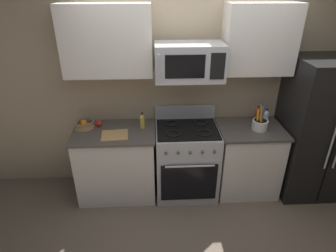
% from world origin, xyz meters
% --- Properties ---
extents(ground_plane, '(16.00, 16.00, 0.00)m').
position_xyz_m(ground_plane, '(0.00, 0.00, 0.00)').
color(ground_plane, '#6B5B4C').
extents(wall_back, '(8.00, 0.10, 2.60)m').
position_xyz_m(wall_back, '(0.00, 1.08, 1.30)').
color(wall_back, tan).
rests_on(wall_back, ground).
extents(counter_left, '(0.98, 0.64, 0.91)m').
position_xyz_m(counter_left, '(-0.88, 0.69, 0.46)').
color(counter_left, silver).
rests_on(counter_left, ground).
extents(range_oven, '(0.76, 0.69, 1.09)m').
position_xyz_m(range_oven, '(-0.00, 0.69, 0.47)').
color(range_oven, '#B2B5BA').
rests_on(range_oven, ground).
extents(counter_right, '(0.79, 0.64, 0.91)m').
position_xyz_m(counter_right, '(0.79, 0.69, 0.46)').
color(counter_right, silver).
rests_on(counter_right, ground).
extents(refrigerator, '(0.83, 0.76, 1.76)m').
position_xyz_m(refrigerator, '(1.62, 0.67, 0.88)').
color(refrigerator, black).
rests_on(refrigerator, ground).
extents(microwave, '(0.75, 0.44, 0.39)m').
position_xyz_m(microwave, '(-0.00, 0.72, 1.73)').
color(microwave, '#B2B5BA').
extents(upper_cabinets_left, '(0.97, 0.34, 0.76)m').
position_xyz_m(upper_cabinets_left, '(-0.89, 0.86, 1.93)').
color(upper_cabinets_left, silver).
extents(upper_cabinets_right, '(0.78, 0.34, 0.76)m').
position_xyz_m(upper_cabinets_right, '(0.79, 0.86, 1.93)').
color(upper_cabinets_right, silver).
extents(utensil_crock, '(0.18, 0.18, 0.33)m').
position_xyz_m(utensil_crock, '(0.87, 0.65, 0.98)').
color(utensil_crock, white).
rests_on(utensil_crock, counter_right).
extents(fruit_basket, '(0.25, 0.25, 0.11)m').
position_xyz_m(fruit_basket, '(-1.25, 0.81, 0.96)').
color(fruit_basket, '#9E7A4C').
rests_on(fruit_basket, counter_left).
extents(apple_loose, '(0.08, 0.08, 0.08)m').
position_xyz_m(apple_loose, '(-1.07, 0.83, 0.95)').
color(apple_loose, red).
rests_on(apple_loose, counter_left).
extents(cutting_board, '(0.32, 0.28, 0.02)m').
position_xyz_m(cutting_board, '(-0.86, 0.57, 0.92)').
color(cutting_board, tan).
rests_on(cutting_board, counter_left).
extents(bottle_hot_sauce, '(0.06, 0.06, 0.21)m').
position_xyz_m(bottle_hot_sauce, '(0.90, 0.87, 1.01)').
color(bottle_hot_sauce, red).
rests_on(bottle_hot_sauce, counter_right).
extents(bottle_oil, '(0.06, 0.06, 0.20)m').
position_xyz_m(bottle_oil, '(-0.54, 0.76, 1.00)').
color(bottle_oil, gold).
rests_on(bottle_oil, counter_left).
extents(bottle_vinegar, '(0.07, 0.07, 0.19)m').
position_xyz_m(bottle_vinegar, '(1.00, 0.81, 1.00)').
color(bottle_vinegar, silver).
rests_on(bottle_vinegar, counter_right).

